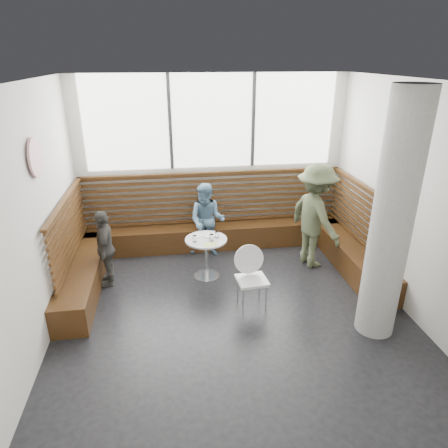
{
  "coord_description": "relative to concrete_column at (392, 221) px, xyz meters",
  "views": [
    {
      "loc": [
        -0.84,
        -4.77,
        3.47
      ],
      "look_at": [
        0.0,
        1.0,
        1.0
      ],
      "focal_mm": 32.0,
      "sensor_mm": 36.0,
      "label": 1
    }
  ],
  "objects": [
    {
      "name": "glass_right",
      "position": [
        -1.95,
        1.73,
        -0.84
      ],
      "size": [
        0.07,
        0.07,
        0.11
      ],
      "primitive_type": "cylinder",
      "color": "white",
      "rests_on": "cafe_table"
    },
    {
      "name": "child_left",
      "position": [
        -3.74,
        1.75,
        -0.96
      ],
      "size": [
        0.34,
        0.76,
        1.27
      ],
      "primitive_type": "imported",
      "rotation": [
        0.0,
        0.0,
        -1.53
      ],
      "color": "#45433E",
      "rests_on": "ground"
    },
    {
      "name": "child_back",
      "position": [
        -2.03,
        2.53,
        -0.91
      ],
      "size": [
        0.8,
        0.7,
        1.38
      ],
      "primitive_type": "imported",
      "rotation": [
        0.0,
        0.0,
        -0.3
      ],
      "color": "#5E86A4",
      "rests_on": "ground"
    },
    {
      "name": "glass_left",
      "position": [
        -2.32,
        1.63,
        -0.84
      ],
      "size": [
        0.07,
        0.07,
        0.11
      ],
      "primitive_type": "cylinder",
      "color": "white",
      "rests_on": "cafe_table"
    },
    {
      "name": "cafe_table",
      "position": [
        -2.13,
        1.71,
        -1.09
      ],
      "size": [
        0.69,
        0.69,
        0.71
      ],
      "color": "silver",
      "rests_on": "ground"
    },
    {
      "name": "plate_near",
      "position": [
        -2.27,
        1.84,
        -0.89
      ],
      "size": [
        0.18,
        0.18,
        0.01
      ],
      "primitive_type": "cylinder",
      "color": "white",
      "rests_on": "cafe_table"
    },
    {
      "name": "booth",
      "position": [
        -1.85,
        2.37,
        -1.19
      ],
      "size": [
        5.0,
        2.5,
        1.44
      ],
      "color": "#38210E",
      "rests_on": "ground"
    },
    {
      "name": "menu_card",
      "position": [
        -2.08,
        1.49,
        -0.89
      ],
      "size": [
        0.21,
        0.15,
        0.0
      ],
      "primitive_type": "cube",
      "rotation": [
        0.0,
        0.0,
        0.01
      ],
      "color": "#A5C64C",
      "rests_on": "cafe_table"
    },
    {
      "name": "wall_art",
      "position": [
        -4.31,
        1.0,
        0.7
      ],
      "size": [
        0.03,
        0.5,
        0.5
      ],
      "primitive_type": "cylinder",
      "rotation": [
        0.0,
        1.57,
        0.0
      ],
      "color": "white",
      "rests_on": "room"
    },
    {
      "name": "room",
      "position": [
        -1.85,
        0.6,
        0.0
      ],
      "size": [
        5.0,
        5.0,
        3.2
      ],
      "color": "silver",
      "rests_on": "ground"
    },
    {
      "name": "plate_far",
      "position": [
        -2.07,
        1.82,
        -0.89
      ],
      "size": [
        0.22,
        0.22,
        0.02
      ],
      "primitive_type": "cylinder",
      "color": "white",
      "rests_on": "cafe_table"
    },
    {
      "name": "concrete_column",
      "position": [
        0.0,
        0.0,
        0.0
      ],
      "size": [
        0.5,
        0.5,
        3.2
      ],
      "primitive_type": "cylinder",
      "color": "gray",
      "rests_on": "ground"
    },
    {
      "name": "cafe_chair",
      "position": [
        -1.56,
        0.81,
        -1.05
      ],
      "size": [
        0.45,
        0.44,
        0.93
      ],
      "rotation": [
        0.0,
        0.0,
        0.09
      ],
      "color": "white",
      "rests_on": "ground"
    },
    {
      "name": "adult_man",
      "position": [
        -0.22,
        1.89,
        -0.68
      ],
      "size": [
        1.02,
        1.34,
        1.84
      ],
      "primitive_type": "imported",
      "rotation": [
        0.0,
        0.0,
        1.88
      ],
      "color": "#4E573A",
      "rests_on": "ground"
    },
    {
      "name": "glass_mid",
      "position": [
        -2.05,
        1.63,
        -0.84
      ],
      "size": [
        0.07,
        0.07,
        0.11
      ],
      "primitive_type": "cylinder",
      "color": "white",
      "rests_on": "cafe_table"
    }
  ]
}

